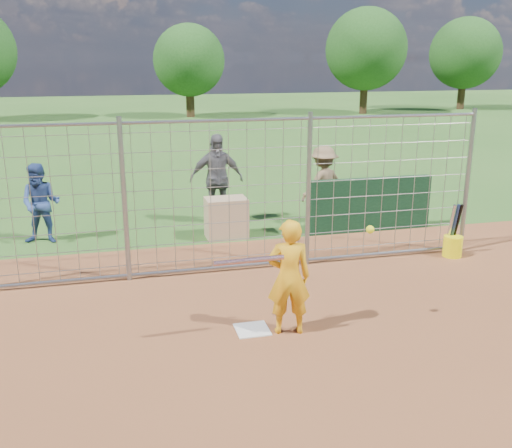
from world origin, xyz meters
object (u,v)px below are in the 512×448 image
object	(u,v)px
batter	(289,277)
bucket_with_bats	(453,243)
bystander_c	(323,185)
equipment_bin	(226,218)
bystander_a	(41,204)
bystander_b	(216,179)

from	to	relation	value
batter	bucket_with_bats	xyz separation A→B (m)	(3.73, 2.11, -0.52)
bystander_c	equipment_bin	bearing A→B (deg)	-6.09
bystander_a	equipment_bin	size ratio (longest dim) A/B	1.93
batter	bystander_b	distance (m)	5.27
bystander_c	bucket_with_bats	world-z (taller)	bystander_c
bystander_b	bucket_with_bats	world-z (taller)	bystander_b
bystander_c	equipment_bin	distance (m)	2.35
bystander_b	batter	bearing A→B (deg)	-88.84
batter	bystander_b	xyz separation A→B (m)	(0.02, 5.26, 0.20)
batter	bystander_a	bearing A→B (deg)	-44.68
bystander_c	bucket_with_bats	size ratio (longest dim) A/B	1.70
bystander_b	equipment_bin	distance (m)	1.20
bucket_with_bats	bystander_a	bearing A→B (deg)	160.01
bystander_b	bystander_c	xyz separation A→B (m)	(2.23, -0.46, -0.14)
bystander_a	bystander_b	world-z (taller)	bystander_b
bystander_a	bystander_b	bearing A→B (deg)	21.23
bystander_c	equipment_bin	size ratio (longest dim) A/B	2.07
batter	equipment_bin	size ratio (longest dim) A/B	1.91
bystander_a	equipment_bin	world-z (taller)	bystander_a
bystander_a	bystander_b	xyz separation A→B (m)	(3.48, 0.53, 0.19)
bystander_a	equipment_bin	bearing A→B (deg)	3.91
batter	bystander_c	world-z (taller)	bystander_c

